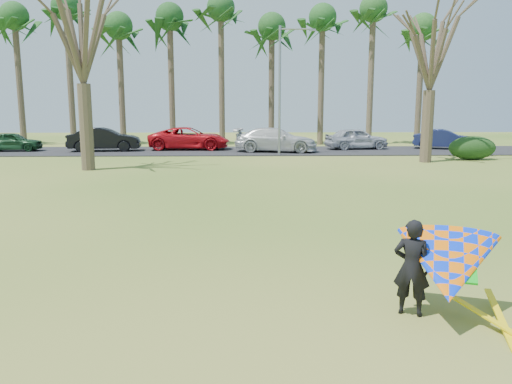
{
  "coord_description": "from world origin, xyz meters",
  "views": [
    {
      "loc": [
        -0.31,
        -9.82,
        3.15
      ],
      "look_at": [
        0.0,
        2.0,
        1.1
      ],
      "focal_mm": 35.0,
      "sensor_mm": 36.0,
      "label": 1
    }
  ],
  "objects_px": {
    "car_0": "(12,141)",
    "car_3": "(276,140)",
    "bare_tree_left": "(80,25)",
    "car_2": "(189,138)",
    "bare_tree_right": "(432,42)",
    "car_1": "(104,139)",
    "kite_flyer": "(446,266)",
    "car_4": "(356,138)",
    "car_5": "(444,139)",
    "streetlight": "(282,84)"
  },
  "relations": [
    {
      "from": "bare_tree_right",
      "to": "car_3",
      "type": "relative_size",
      "value": 1.66
    },
    {
      "from": "car_1",
      "to": "kite_flyer",
      "type": "relative_size",
      "value": 2.02
    },
    {
      "from": "car_0",
      "to": "car_5",
      "type": "height_order",
      "value": "car_5"
    },
    {
      "from": "car_1",
      "to": "car_3",
      "type": "bearing_deg",
      "value": -100.85
    },
    {
      "from": "bare_tree_left",
      "to": "car_1",
      "type": "distance_m",
      "value": 11.71
    },
    {
      "from": "car_5",
      "to": "car_4",
      "type": "bearing_deg",
      "value": 111.67
    },
    {
      "from": "car_4",
      "to": "kite_flyer",
      "type": "bearing_deg",
      "value": 159.94
    },
    {
      "from": "car_0",
      "to": "bare_tree_left",
      "type": "bearing_deg",
      "value": -145.54
    },
    {
      "from": "car_3",
      "to": "kite_flyer",
      "type": "xyz_separation_m",
      "value": [
        0.73,
        -26.91,
        -0.03
      ]
    },
    {
      "from": "bare_tree_left",
      "to": "car_2",
      "type": "distance_m",
      "value": 13.09
    },
    {
      "from": "car_2",
      "to": "car_4",
      "type": "xyz_separation_m",
      "value": [
        11.99,
        0.0,
        -0.03
      ]
    },
    {
      "from": "streetlight",
      "to": "car_2",
      "type": "height_order",
      "value": "streetlight"
    },
    {
      "from": "car_1",
      "to": "car_2",
      "type": "relative_size",
      "value": 0.85
    },
    {
      "from": "bare_tree_right",
      "to": "car_3",
      "type": "bearing_deg",
      "value": 143.35
    },
    {
      "from": "bare_tree_right",
      "to": "car_4",
      "type": "bearing_deg",
      "value": 105.18
    },
    {
      "from": "car_2",
      "to": "car_4",
      "type": "height_order",
      "value": "car_2"
    },
    {
      "from": "car_0",
      "to": "car_2",
      "type": "relative_size",
      "value": 0.68
    },
    {
      "from": "car_0",
      "to": "car_2",
      "type": "distance_m",
      "value": 12.08
    },
    {
      "from": "car_3",
      "to": "streetlight",
      "type": "bearing_deg",
      "value": -163.1
    },
    {
      "from": "bare_tree_left",
      "to": "kite_flyer",
      "type": "distance_m",
      "value": 21.7
    },
    {
      "from": "bare_tree_left",
      "to": "car_4",
      "type": "bearing_deg",
      "value": 34.63
    },
    {
      "from": "car_2",
      "to": "car_5",
      "type": "xyz_separation_m",
      "value": [
        18.36,
        -0.01,
        -0.09
      ]
    },
    {
      "from": "car_0",
      "to": "car_3",
      "type": "bearing_deg",
      "value": -97.95
    },
    {
      "from": "streetlight",
      "to": "car_5",
      "type": "xyz_separation_m",
      "value": [
        12.06,
        3.93,
        -3.7
      ]
    },
    {
      "from": "bare_tree_left",
      "to": "bare_tree_right",
      "type": "bearing_deg",
      "value": 9.46
    },
    {
      "from": "streetlight",
      "to": "car_2",
      "type": "bearing_deg",
      "value": 147.98
    },
    {
      "from": "car_1",
      "to": "bare_tree_right",
      "type": "bearing_deg",
      "value": -115.82
    },
    {
      "from": "bare_tree_left",
      "to": "car_5",
      "type": "distance_m",
      "value": 25.51
    },
    {
      "from": "bare_tree_left",
      "to": "bare_tree_right",
      "type": "distance_m",
      "value": 18.25
    },
    {
      "from": "car_1",
      "to": "car_5",
      "type": "distance_m",
      "value": 24.1
    },
    {
      "from": "car_1",
      "to": "car_3",
      "type": "distance_m",
      "value": 11.81
    },
    {
      "from": "bare_tree_right",
      "to": "car_5",
      "type": "xyz_separation_m",
      "value": [
        4.22,
        7.93,
        -5.8
      ]
    },
    {
      "from": "car_1",
      "to": "kite_flyer",
      "type": "distance_m",
      "value": 30.44
    },
    {
      "from": "car_3",
      "to": "car_0",
      "type": "bearing_deg",
      "value": 97.17
    },
    {
      "from": "bare_tree_left",
      "to": "car_5",
      "type": "bearing_deg",
      "value": 26.19
    },
    {
      "from": "bare_tree_left",
      "to": "car_1",
      "type": "height_order",
      "value": "bare_tree_left"
    },
    {
      "from": "bare_tree_right",
      "to": "car_4",
      "type": "xyz_separation_m",
      "value": [
        -2.16,
        7.94,
        -5.74
      ]
    },
    {
      "from": "bare_tree_left",
      "to": "car_2",
      "type": "relative_size",
      "value": 1.7
    },
    {
      "from": "bare_tree_right",
      "to": "car_2",
      "type": "relative_size",
      "value": 1.62
    },
    {
      "from": "car_0",
      "to": "car_3",
      "type": "xyz_separation_m",
      "value": [
        18.11,
        -0.93,
        0.15
      ]
    },
    {
      "from": "bare_tree_left",
      "to": "car_4",
      "type": "xyz_separation_m",
      "value": [
        15.84,
        10.94,
        -6.09
      ]
    },
    {
      "from": "bare_tree_right",
      "to": "car_4",
      "type": "height_order",
      "value": "bare_tree_right"
    },
    {
      "from": "car_0",
      "to": "car_5",
      "type": "distance_m",
      "value": 30.42
    },
    {
      "from": "streetlight",
      "to": "kite_flyer",
      "type": "relative_size",
      "value": 3.35
    },
    {
      "from": "car_0",
      "to": "car_4",
      "type": "xyz_separation_m",
      "value": [
        24.03,
        1.0,
        0.1
      ]
    },
    {
      "from": "bare_tree_left",
      "to": "streetlight",
      "type": "xyz_separation_m",
      "value": [
        10.16,
        7.0,
        -2.45
      ]
    },
    {
      "from": "car_0",
      "to": "car_5",
      "type": "xyz_separation_m",
      "value": [
        30.41,
        0.98,
        0.04
      ]
    },
    {
      "from": "bare_tree_left",
      "to": "car_0",
      "type": "bearing_deg",
      "value": 129.46
    },
    {
      "from": "bare_tree_right",
      "to": "streetlight",
      "type": "height_order",
      "value": "bare_tree_right"
    },
    {
      "from": "car_0",
      "to": "car_3",
      "type": "relative_size",
      "value": 0.7
    }
  ]
}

